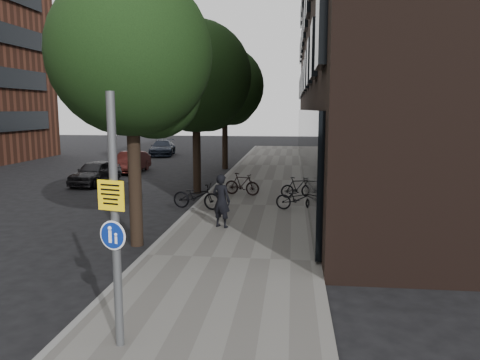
# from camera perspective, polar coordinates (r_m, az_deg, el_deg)

# --- Properties ---
(ground) EXTENTS (120.00, 120.00, 0.00)m
(ground) POSITION_cam_1_polar(r_m,az_deg,el_deg) (9.02, -5.66, -16.59)
(ground) COLOR black
(ground) RESTS_ON ground
(sidewalk) EXTENTS (4.50, 60.00, 0.12)m
(sidewalk) POSITION_cam_1_polar(r_m,az_deg,el_deg) (18.42, 1.60, -3.22)
(sidewalk) COLOR #625F5A
(sidewalk) RESTS_ON ground
(curb_edge) EXTENTS (0.15, 60.00, 0.13)m
(curb_edge) POSITION_cam_1_polar(r_m,az_deg,el_deg) (18.74, -5.28, -3.03)
(curb_edge) COLOR slate
(curb_edge) RESTS_ON ground
(building_right_dark_brick) EXTENTS (12.00, 40.00, 18.00)m
(building_right_dark_brick) POSITION_cam_1_polar(r_m,az_deg,el_deg) (31.15, 19.80, 17.66)
(building_right_dark_brick) COLOR black
(building_right_dark_brick) RESTS_ON ground
(street_tree_near) EXTENTS (4.40, 4.40, 7.50)m
(street_tree_near) POSITION_cam_1_polar(r_m,az_deg,el_deg) (13.38, -12.66, 13.87)
(street_tree_near) COLOR black
(street_tree_near) RESTS_ON ground
(street_tree_mid) EXTENTS (5.00, 5.00, 7.80)m
(street_tree_mid) POSITION_cam_1_polar(r_m,az_deg,el_deg) (21.58, -5.15, 11.97)
(street_tree_mid) COLOR black
(street_tree_mid) RESTS_ON ground
(street_tree_far) EXTENTS (5.00, 5.00, 7.80)m
(street_tree_far) POSITION_cam_1_polar(r_m,az_deg,el_deg) (30.44, -1.70, 11.01)
(street_tree_far) COLOR black
(street_tree_far) RESTS_ON ground
(signpost) EXTENTS (0.45, 0.15, 3.98)m
(signpost) POSITION_cam_1_polar(r_m,az_deg,el_deg) (7.43, -14.96, -4.93)
(signpost) COLOR #595B5E
(signpost) RESTS_ON sidewalk
(pedestrian) EXTENTS (0.74, 0.63, 1.71)m
(pedestrian) POSITION_cam_1_polar(r_m,az_deg,el_deg) (14.81, -2.29, -2.54)
(pedestrian) COLOR black
(pedestrian) RESTS_ON sidewalk
(parked_bike_facade_near) EXTENTS (1.77, 0.90, 0.89)m
(parked_bike_facade_near) POSITION_cam_1_polar(r_m,az_deg,el_deg) (17.46, 7.12, -2.26)
(parked_bike_facade_near) COLOR black
(parked_bike_facade_near) RESTS_ON sidewalk
(parked_bike_facade_far) EXTENTS (1.53, 0.82, 0.88)m
(parked_bike_facade_far) POSITION_cam_1_polar(r_m,az_deg,el_deg) (19.96, 7.04, -0.89)
(parked_bike_facade_far) COLOR black
(parked_bike_facade_far) RESTS_ON sidewalk
(parked_bike_curb_near) EXTENTS (1.99, 1.02, 0.99)m
(parked_bike_curb_near) POSITION_cam_1_polar(r_m,az_deg,el_deg) (17.64, -5.32, -1.94)
(parked_bike_curb_near) COLOR black
(parked_bike_curb_near) RESTS_ON sidewalk
(parked_bike_curb_far) EXTENTS (1.66, 0.86, 0.96)m
(parked_bike_curb_far) POSITION_cam_1_polar(r_m,az_deg,el_deg) (20.43, 0.24, -0.50)
(parked_bike_curb_far) COLOR black
(parked_bike_curb_far) RESTS_ON sidewalk
(parked_car_near) EXTENTS (1.79, 3.77, 1.24)m
(parked_car_near) POSITION_cam_1_polar(r_m,az_deg,el_deg) (25.13, -17.21, 0.87)
(parked_car_near) COLOR black
(parked_car_near) RESTS_ON ground
(parked_car_mid) EXTENTS (1.42, 3.88, 1.27)m
(parked_car_mid) POSITION_cam_1_polar(r_m,az_deg,el_deg) (29.39, -13.18, 2.13)
(parked_car_mid) COLOR #551C18
(parked_car_mid) RESTS_ON ground
(parked_car_far) EXTENTS (2.41, 4.67, 1.30)m
(parked_car_far) POSITION_cam_1_polar(r_m,az_deg,el_deg) (39.81, -9.42, 3.90)
(parked_car_far) COLOR #1A2130
(parked_car_far) RESTS_ON ground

